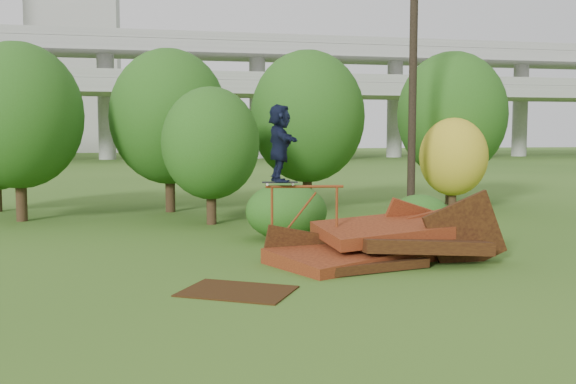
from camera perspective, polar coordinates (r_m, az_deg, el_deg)
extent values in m
plane|color=#2D5116|center=(13.69, 5.07, -7.36)|extent=(240.00, 240.00, 0.00)
cube|color=#43180C|center=(15.01, 5.63, -5.55)|extent=(4.16, 3.45, 0.60)
cube|color=black|center=(15.21, 11.40, -4.57)|extent=(3.05, 2.02, 0.58)
cube|color=#43180C|center=(15.37, 8.27, -3.36)|extent=(3.09, 2.22, 0.60)
cube|color=black|center=(15.47, 15.45, -3.63)|extent=(2.11, 0.17, 2.05)
cube|color=#43180C|center=(16.49, 10.56, -3.34)|extent=(1.83, 0.56, 1.73)
cube|color=black|center=(15.05, 0.80, -4.84)|extent=(1.67, 0.21, 1.07)
cube|color=black|center=(14.00, 8.31, -6.61)|extent=(2.39, 0.73, 0.20)
cube|color=#43180C|center=(16.32, 12.29, -2.05)|extent=(1.21, 0.48, 0.30)
cylinder|color=maroon|center=(14.93, -1.43, -2.88)|extent=(0.06, 0.06, 1.75)
cylinder|color=maroon|center=(15.08, 4.35, -2.81)|extent=(0.06, 0.06, 1.75)
cylinder|color=maroon|center=(14.89, 1.48, 0.49)|extent=(1.81, 0.32, 0.06)
cube|color=black|center=(14.84, -0.74, 0.88)|extent=(0.84, 0.33, 0.03)
cylinder|color=silver|center=(14.74, -1.86, 0.68)|extent=(0.06, 0.04, 0.06)
cylinder|color=silver|center=(14.91, -1.88, 0.73)|extent=(0.06, 0.04, 0.06)
cylinder|color=silver|center=(14.77, 0.42, 0.69)|extent=(0.06, 0.04, 0.06)
cylinder|color=silver|center=(14.95, 0.37, 0.74)|extent=(0.06, 0.04, 0.06)
imported|color=black|center=(14.80, -0.74, 4.37)|extent=(0.56, 1.67, 1.78)
cube|color=black|center=(12.25, -4.53, -8.77)|extent=(2.46, 2.25, 0.03)
cylinder|color=black|center=(23.66, -22.63, -0.02)|extent=(0.37, 0.37, 1.98)
ellipsoid|color=#244913|center=(23.59, -22.85, 6.29)|extent=(4.30, 4.30, 4.95)
cylinder|color=black|center=(24.87, -10.43, 0.50)|extent=(0.37, 0.37, 1.96)
ellipsoid|color=#244913|center=(24.80, -10.53, 6.61)|extent=(4.45, 4.45, 5.11)
cylinder|color=black|center=(21.25, -6.83, -0.90)|extent=(0.33, 0.33, 1.47)
ellipsoid|color=#244913|center=(21.13, -6.88, 4.33)|extent=(3.20, 3.20, 3.68)
cylinder|color=black|center=(25.39, 1.72, 0.68)|extent=(0.37, 0.37, 1.97)
ellipsoid|color=#244913|center=(25.32, 1.74, 6.72)|extent=(4.50, 4.50, 5.18)
cylinder|color=black|center=(25.56, 14.41, -0.40)|extent=(0.30, 0.30, 1.12)
ellipsoid|color=#A58C19|center=(25.46, 14.48, 3.05)|extent=(2.61, 2.61, 3.00)
cylinder|color=black|center=(28.03, 14.22, 1.06)|extent=(0.38, 0.38, 2.08)
ellipsoid|color=#244913|center=(27.98, 14.35, 6.69)|extent=(4.57, 4.57, 5.25)
ellipsoid|color=#244913|center=(18.06, -0.15, -1.72)|extent=(2.31, 2.13, 1.60)
ellipsoid|color=#244913|center=(18.92, 11.63, -2.08)|extent=(1.74, 1.59, 1.23)
cylinder|color=black|center=(23.12, 11.02, 8.75)|extent=(0.28, 0.28, 8.90)
cube|color=gray|center=(73.04, -9.04, 9.04)|extent=(160.00, 9.00, 1.40)
cube|color=gray|center=(79.50, -9.33, 12.34)|extent=(160.00, 9.00, 1.40)
cylinder|color=gray|center=(74.11, -23.10, 5.54)|extent=(2.20, 2.20, 8.00)
cylinder|color=gray|center=(72.88, -9.00, 5.90)|extent=(2.20, 2.20, 8.00)
cylinder|color=gray|center=(76.01, 4.75, 5.91)|extent=(2.20, 2.20, 8.00)
cube|color=#9E9E99|center=(115.92, -18.28, 10.36)|extent=(14.00, 14.00, 28.00)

